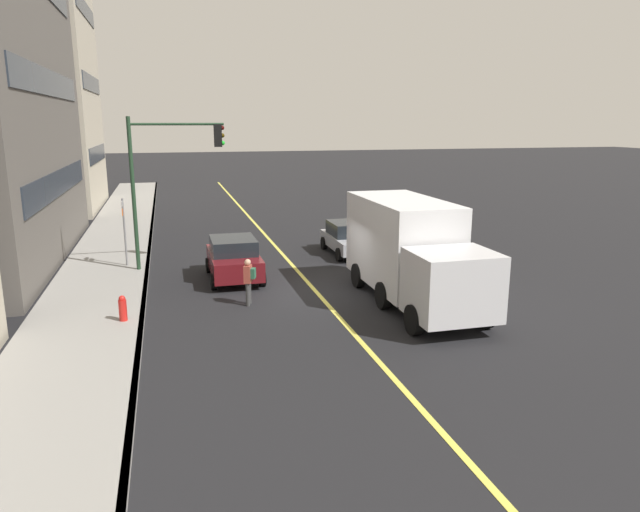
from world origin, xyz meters
TOP-DOWN VIEW (x-y plane):
  - ground at (0.00, 0.00)m, footprint 200.00×200.00m
  - sidewalk_slab at (0.00, 7.71)m, footprint 80.00×3.53m
  - curb_edge at (0.00, 6.02)m, footprint 80.00×0.16m
  - lane_stripe_center at (0.00, 0.00)m, footprint 80.00×0.16m
  - car_silver at (5.66, -3.01)m, footprint 3.90×1.89m
  - car_maroon at (2.54, 2.67)m, footprint 3.92×2.02m
  - truck_white at (-1.93, -2.82)m, footprint 7.49×2.58m
  - pedestrian_with_backpack at (-0.94, 2.56)m, footprint 0.43×0.45m
  - traffic_light_mast at (4.47, 5.00)m, footprint 0.28×3.76m
  - street_sign_post at (5.31, 6.84)m, footprint 0.60×0.08m
  - fire_hydrant at (-1.96, 6.54)m, footprint 0.24×0.24m

SIDE VIEW (x-z plane):
  - ground at x=0.00m, z-range 0.00..0.00m
  - lane_stripe_center at x=0.00m, z-range 0.00..0.01m
  - sidewalk_slab at x=0.00m, z-range 0.00..0.15m
  - curb_edge at x=0.00m, z-range 0.00..0.15m
  - fire_hydrant at x=-1.96m, z-range 0.00..0.94m
  - car_silver at x=5.66m, z-range 0.02..1.50m
  - car_maroon at x=2.54m, z-range 0.02..1.64m
  - pedestrian_with_backpack at x=-0.94m, z-range 0.12..1.71m
  - street_sign_post at x=5.31m, z-range 0.26..3.23m
  - truck_white at x=-1.93m, z-range 0.08..3.52m
  - traffic_light_mast at x=4.47m, z-range 1.12..7.36m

